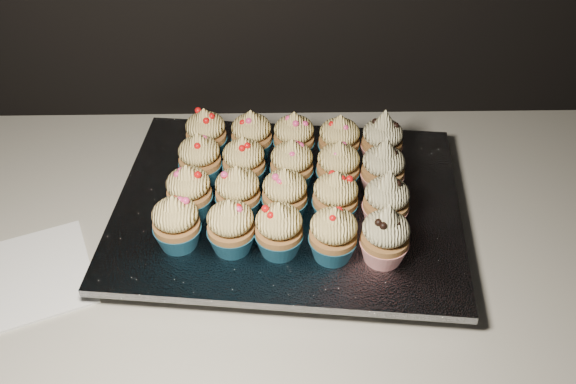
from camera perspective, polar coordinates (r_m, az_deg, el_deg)
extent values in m
cube|color=beige|center=(0.96, 11.28, -4.01)|extent=(2.44, 0.64, 0.04)
cube|color=white|center=(0.93, -22.19, -7.01)|extent=(0.21, 0.21, 0.00)
cube|color=black|center=(0.93, 0.00, -1.81)|extent=(0.48, 0.39, 0.02)
cube|color=silver|center=(0.92, 0.00, -1.03)|extent=(0.53, 0.43, 0.01)
cone|color=#175370|center=(0.86, -9.73, -3.82)|extent=(0.06, 0.06, 0.03)
ellipsoid|color=#FFDD80|center=(0.83, -10.02, -1.96)|extent=(0.06, 0.06, 0.04)
cone|color=#FFDD80|center=(0.82, -10.20, -0.78)|extent=(0.03, 0.03, 0.02)
cone|color=#175370|center=(0.84, -5.01, -4.22)|extent=(0.06, 0.06, 0.03)
ellipsoid|color=#FFDD80|center=(0.82, -5.16, -2.33)|extent=(0.06, 0.06, 0.04)
cone|color=#FFDD80|center=(0.80, -5.26, -1.13)|extent=(0.03, 0.03, 0.02)
cone|color=#175370|center=(0.84, -0.79, -4.47)|extent=(0.06, 0.06, 0.03)
ellipsoid|color=#FFDD80|center=(0.81, -0.82, -2.58)|extent=(0.06, 0.06, 0.04)
cone|color=#FFDD80|center=(0.80, -0.83, -1.38)|extent=(0.03, 0.03, 0.02)
cone|color=#175370|center=(0.83, 3.97, -4.89)|extent=(0.06, 0.06, 0.03)
ellipsoid|color=#FFDD80|center=(0.81, 4.10, -3.00)|extent=(0.06, 0.06, 0.04)
cone|color=#FFDD80|center=(0.79, 4.18, -1.80)|extent=(0.03, 0.03, 0.02)
cone|color=#B3181A|center=(0.84, 8.46, -5.11)|extent=(0.06, 0.06, 0.03)
ellipsoid|color=beige|center=(0.81, 8.72, -3.24)|extent=(0.06, 0.06, 0.04)
cone|color=beige|center=(0.79, 8.92, -1.78)|extent=(0.03, 0.03, 0.03)
cone|color=#175370|center=(0.90, -8.63, -1.07)|extent=(0.06, 0.06, 0.03)
ellipsoid|color=#FFDD80|center=(0.88, -8.88, 0.78)|extent=(0.06, 0.06, 0.04)
cone|color=#FFDD80|center=(0.86, -9.03, 1.95)|extent=(0.03, 0.03, 0.02)
cone|color=#175370|center=(0.89, -4.41, -1.15)|extent=(0.06, 0.06, 0.03)
ellipsoid|color=#FFDD80|center=(0.87, -4.53, 0.72)|extent=(0.06, 0.06, 0.04)
cone|color=#FFDD80|center=(0.85, -4.61, 1.90)|extent=(0.03, 0.03, 0.02)
cone|color=#175370|center=(0.89, -0.29, -1.36)|extent=(0.06, 0.06, 0.03)
ellipsoid|color=#FFDD80|center=(0.86, -0.30, 0.52)|extent=(0.06, 0.06, 0.04)
cone|color=#FFDD80|center=(0.85, -0.30, 1.71)|extent=(0.03, 0.03, 0.02)
cone|color=#175370|center=(0.88, 4.16, -1.62)|extent=(0.06, 0.06, 0.03)
ellipsoid|color=#FFDD80|center=(0.86, 4.28, 0.25)|extent=(0.06, 0.06, 0.04)
cone|color=#FFDD80|center=(0.84, 4.35, 1.44)|extent=(0.03, 0.03, 0.02)
cone|color=#B3181A|center=(0.88, 8.56, -2.01)|extent=(0.06, 0.06, 0.03)
ellipsoid|color=beige|center=(0.86, 8.81, -0.15)|extent=(0.06, 0.06, 0.04)
cone|color=beige|center=(0.84, 9.00, 1.29)|extent=(0.03, 0.03, 0.03)
cone|color=#175370|center=(0.96, -7.72, 1.84)|extent=(0.06, 0.06, 0.03)
ellipsoid|color=#FFDD80|center=(0.93, -7.93, 3.66)|extent=(0.06, 0.06, 0.04)
cone|color=#FFDD80|center=(0.92, -8.06, 4.80)|extent=(0.03, 0.03, 0.02)
cone|color=#175370|center=(0.94, -3.88, 1.55)|extent=(0.06, 0.06, 0.03)
ellipsoid|color=#FFDD80|center=(0.92, -3.98, 3.39)|extent=(0.06, 0.06, 0.04)
cone|color=#FFDD80|center=(0.91, -4.05, 4.54)|extent=(0.03, 0.03, 0.02)
cone|color=#175370|center=(0.94, 0.33, 1.30)|extent=(0.06, 0.06, 0.03)
ellipsoid|color=#FFDD80|center=(0.91, 0.34, 3.15)|extent=(0.06, 0.06, 0.04)
cone|color=#FFDD80|center=(0.90, 0.35, 4.31)|extent=(0.03, 0.03, 0.02)
cone|color=#175370|center=(0.93, 4.41, 1.13)|extent=(0.06, 0.06, 0.03)
ellipsoid|color=#FFDD80|center=(0.91, 4.53, 2.97)|extent=(0.06, 0.06, 0.04)
cone|color=#FFDD80|center=(0.90, 4.60, 4.13)|extent=(0.03, 0.03, 0.02)
cone|color=#B3181A|center=(0.94, 8.30, 0.90)|extent=(0.06, 0.06, 0.03)
ellipsoid|color=beige|center=(0.91, 8.52, 2.73)|extent=(0.06, 0.06, 0.04)
cone|color=beige|center=(0.90, 8.70, 4.14)|extent=(0.03, 0.03, 0.03)
cone|color=#175370|center=(1.00, -7.18, 4.07)|extent=(0.06, 0.06, 0.03)
ellipsoid|color=#FFDD80|center=(0.98, -7.37, 5.84)|extent=(0.06, 0.06, 0.04)
cone|color=#FFDD80|center=(0.97, -7.48, 6.96)|extent=(0.03, 0.03, 0.02)
cone|color=#175370|center=(0.99, -3.21, 3.93)|extent=(0.06, 0.06, 0.03)
ellipsoid|color=#FFDD80|center=(0.97, -3.29, 5.73)|extent=(0.06, 0.06, 0.04)
cone|color=#FFDD80|center=(0.96, -3.34, 6.85)|extent=(0.03, 0.03, 0.02)
cone|color=#175370|center=(0.99, 0.52, 3.78)|extent=(0.06, 0.06, 0.03)
ellipsoid|color=#FFDD80|center=(0.97, 0.54, 5.58)|extent=(0.06, 0.06, 0.04)
cone|color=#FFDD80|center=(0.95, 0.55, 6.71)|extent=(0.03, 0.03, 0.02)
cone|color=#175370|center=(0.98, 4.49, 3.50)|extent=(0.06, 0.06, 0.03)
ellipsoid|color=#FFDD80|center=(0.96, 4.61, 5.30)|extent=(0.06, 0.06, 0.04)
cone|color=#FFDD80|center=(0.95, 4.68, 6.43)|extent=(0.03, 0.03, 0.02)
cone|color=#B3181A|center=(0.99, 8.24, 3.41)|extent=(0.06, 0.06, 0.03)
ellipsoid|color=beige|center=(0.97, 8.45, 5.20)|extent=(0.06, 0.06, 0.04)
cone|color=beige|center=(0.95, 8.61, 6.57)|extent=(0.03, 0.03, 0.03)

